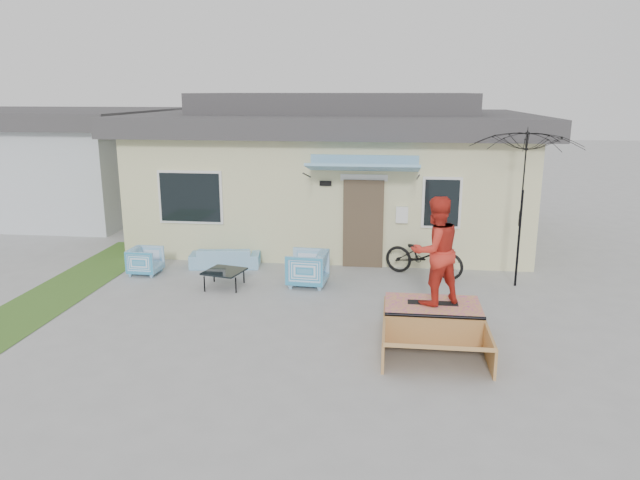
# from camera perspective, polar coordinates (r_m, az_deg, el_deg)

# --- Properties ---
(ground) EXTENTS (90.00, 90.00, 0.00)m
(ground) POSITION_cam_1_polar(r_m,az_deg,el_deg) (10.26, -2.94, -9.46)
(ground) COLOR #989898
(ground) RESTS_ON ground
(grass_strip) EXTENTS (1.40, 8.00, 0.01)m
(grass_strip) POSITION_cam_1_polar(r_m,az_deg,el_deg) (13.81, -23.24, -4.34)
(grass_strip) COLOR #386223
(grass_strip) RESTS_ON ground
(house) EXTENTS (10.80, 8.49, 4.10)m
(house) POSITION_cam_1_polar(r_m,az_deg,el_deg) (17.47, 1.53, 6.99)
(house) COLOR beige
(house) RESTS_ON ground
(neighbor_house) EXTENTS (8.60, 7.60, 3.50)m
(neighbor_house) POSITION_cam_1_polar(r_m,az_deg,el_deg) (22.90, -25.30, 6.95)
(neighbor_house) COLOR silver
(neighbor_house) RESTS_ON ground
(loveseat) EXTENTS (1.70, 0.71, 0.64)m
(loveseat) POSITION_cam_1_polar(r_m,az_deg,el_deg) (14.38, -9.10, -1.32)
(loveseat) COLOR #268ABD
(loveseat) RESTS_ON ground
(armchair_left) EXTENTS (0.64, 0.68, 0.68)m
(armchair_left) POSITION_cam_1_polar(r_m,az_deg,el_deg) (14.22, -16.41, -1.81)
(armchair_left) COLOR #268ABD
(armchair_left) RESTS_ON ground
(armchair_right) EXTENTS (0.81, 0.86, 0.84)m
(armchair_right) POSITION_cam_1_polar(r_m,az_deg,el_deg) (12.84, -1.23, -2.56)
(armchair_right) COLOR #268ABD
(armchair_right) RESTS_ON ground
(coffee_table) EXTENTS (0.92, 0.92, 0.37)m
(coffee_table) POSITION_cam_1_polar(r_m,az_deg,el_deg) (12.93, -9.15, -3.70)
(coffee_table) COLOR black
(coffee_table) RESTS_ON ground
(bicycle) EXTENTS (1.95, 1.28, 1.18)m
(bicycle) POSITION_cam_1_polar(r_m,az_deg,el_deg) (13.64, 9.97, -1.03)
(bicycle) COLOR black
(bicycle) RESTS_ON ground
(patio_umbrella) EXTENTS (2.60, 2.45, 2.20)m
(patio_umbrella) POSITION_cam_1_polar(r_m,az_deg,el_deg) (13.18, 18.78, 3.07)
(patio_umbrella) COLOR black
(patio_umbrella) RESTS_ON ground
(skate_ramp) EXTENTS (1.63, 2.17, 0.54)m
(skate_ramp) POSITION_cam_1_polar(r_m,az_deg,el_deg) (10.51, 10.71, -7.52)
(skate_ramp) COLOR #AF7D45
(skate_ramp) RESTS_ON ground
(skateboard) EXTENTS (0.86, 0.22, 0.05)m
(skateboard) POSITION_cam_1_polar(r_m,az_deg,el_deg) (10.45, 10.77, -5.89)
(skateboard) COLOR black
(skateboard) RESTS_ON skate_ramp
(skater) EXTENTS (1.14, 1.06, 1.85)m
(skater) POSITION_cam_1_polar(r_m,az_deg,el_deg) (10.17, 11.01, -0.83)
(skater) COLOR red
(skater) RESTS_ON skateboard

